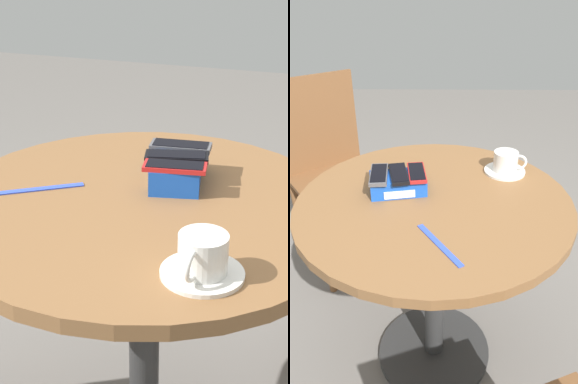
% 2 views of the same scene
% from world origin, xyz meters
% --- Properties ---
extents(round_table, '(0.84, 0.84, 0.72)m').
position_xyz_m(round_table, '(0.00, 0.00, 0.57)').
color(round_table, '#2D2D2D').
rests_on(round_table, ground_plane).
extents(phone_box, '(0.19, 0.13, 0.06)m').
position_xyz_m(phone_box, '(-0.11, 0.04, 0.75)').
color(phone_box, blue).
rests_on(phone_box, round_table).
extents(phone_gray, '(0.06, 0.14, 0.01)m').
position_xyz_m(phone_gray, '(-0.17, 0.03, 0.79)').
color(phone_gray, '#515156').
rests_on(phone_gray, phone_box).
extents(phone_black, '(0.08, 0.14, 0.01)m').
position_xyz_m(phone_black, '(-0.11, 0.04, 0.79)').
color(phone_black, black).
rests_on(phone_black, phone_box).
extents(phone_red, '(0.07, 0.14, 0.01)m').
position_xyz_m(phone_red, '(-0.05, 0.05, 0.79)').
color(phone_red, red).
rests_on(phone_red, phone_box).
extents(saucer, '(0.14, 0.14, 0.01)m').
position_xyz_m(saucer, '(0.24, 0.18, 0.73)').
color(saucer, silver).
rests_on(saucer, round_table).
extents(coffee_cup, '(0.11, 0.08, 0.07)m').
position_xyz_m(coffee_cup, '(0.24, 0.18, 0.77)').
color(coffee_cup, silver).
rests_on(coffee_cup, saucer).
extents(lanyard_strap, '(0.12, 0.18, 0.00)m').
position_xyz_m(lanyard_strap, '(0.02, -0.23, 0.73)').
color(lanyard_strap, blue).
rests_on(lanyard_strap, round_table).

